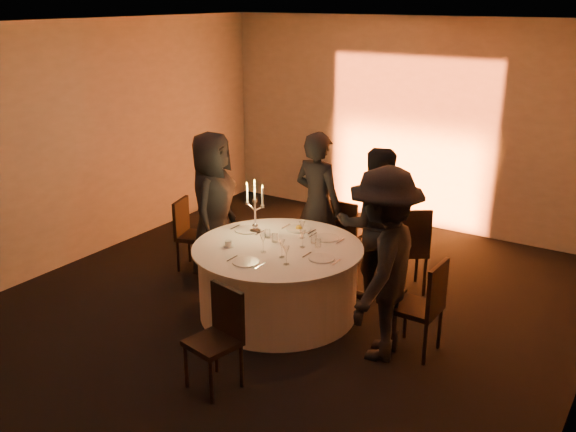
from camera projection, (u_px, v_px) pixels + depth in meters
The scene contains 31 objects.
floor at pixel (278, 312), 6.96m from camera, with size 7.00×7.00×0.00m, color black.
ceiling at pixel (276, 25), 5.98m from camera, with size 7.00×7.00×0.00m, color silver.
wall_back at pixel (411, 124), 9.26m from camera, with size 7.00×7.00×0.00m, color #A39F97.
wall_left at pixel (77, 144), 8.00m from camera, with size 7.00×7.00×0.00m, color #A39F97.
uplighter_fixture at pixel (397, 224), 9.49m from camera, with size 0.25×0.12×0.10m, color black.
banquet_table at pixel (278, 280), 6.84m from camera, with size 1.80×1.80×0.77m.
chair_left at pixel (189, 230), 7.95m from camera, with size 0.48×0.48×0.89m.
chair_back_left at pixel (346, 230), 8.01m from camera, with size 0.39×0.39×0.87m.
chair_back_right at pixel (408, 245), 7.25m from camera, with size 0.63×0.63×1.04m.
chair_right at pixel (425, 303), 6.00m from camera, with size 0.43×0.43×0.95m.
chair_front at pixel (219, 332), 5.53m from camera, with size 0.47×0.47×0.91m.
guest_left at pixel (213, 205), 7.63m from camera, with size 0.87×0.57×1.78m, color black.
guest_back_left at pixel (318, 205), 7.66m from camera, with size 0.65×0.43×1.78m, color black.
guest_back_right at pixel (375, 224), 7.08m from camera, with size 0.84×0.66×1.73m, color black.
guest_right at pixel (383, 265), 5.87m from camera, with size 1.19×0.69×1.85m, color black.
plate_left at pixel (247, 230), 7.17m from camera, with size 0.36×0.28×0.01m.
plate_back_left at pixel (299, 228), 7.19m from camera, with size 0.36×0.28×0.08m.
plate_back_right at pixel (326, 238), 6.93m from camera, with size 0.35×0.28×0.01m.
plate_right at pixel (321, 258), 6.39m from camera, with size 0.36×0.27×0.01m.
plate_front at pixel (246, 262), 6.31m from camera, with size 0.36×0.27×0.01m.
coffee_cup at pixel (228, 244), 6.70m from camera, with size 0.11×0.11×0.07m.
candelabra at pixel (255, 214), 7.06m from camera, with size 0.26×0.12×0.61m.
wine_glass_a at pixel (303, 235), 6.64m from camera, with size 0.07×0.07×0.19m.
wine_glass_b at pixel (302, 226), 6.90m from camera, with size 0.07×0.07×0.19m.
wine_glass_c at pixel (286, 251), 6.22m from camera, with size 0.07×0.07×0.19m.
wine_glass_d at pixel (282, 245), 6.39m from camera, with size 0.07×0.07×0.19m.
wine_glass_e at pixel (263, 240), 6.52m from camera, with size 0.07×0.07×0.19m.
tumbler_a at pixel (267, 234), 6.95m from camera, with size 0.07×0.07×0.09m, color white.
tumbler_b at pixel (318, 243), 6.68m from camera, with size 0.07×0.07×0.09m, color white.
tumbler_c at pixel (314, 239), 6.79m from camera, with size 0.07×0.07×0.09m, color white.
tumbler_d at pixel (275, 238), 6.83m from camera, with size 0.07×0.07×0.09m, color white.
Camera 1 is at (3.45, -5.20, 3.27)m, focal length 40.00 mm.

